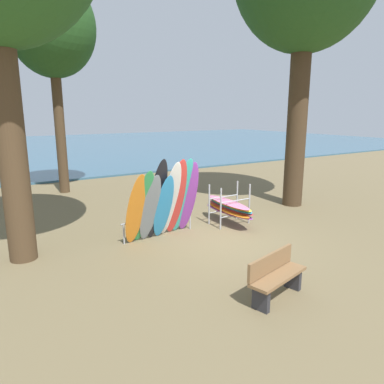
% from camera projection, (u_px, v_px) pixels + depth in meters
% --- Properties ---
extents(ground_plane, '(80.00, 80.00, 0.00)m').
position_uv_depth(ground_plane, '(216.00, 240.00, 9.73)').
color(ground_plane, brown).
extents(lake_water, '(80.00, 36.00, 0.10)m').
position_uv_depth(lake_water, '(38.00, 148.00, 33.50)').
color(lake_water, '#38607A').
rests_on(lake_water, ground).
extents(tree_mid_behind, '(3.42, 3.42, 8.67)m').
position_uv_depth(tree_mid_behind, '(52.00, 28.00, 14.01)').
color(tree_mid_behind, '#4C3823').
rests_on(tree_mid_behind, ground).
extents(leaning_board_pile, '(2.30, 1.07, 2.28)m').
position_uv_depth(leaning_board_pile, '(164.00, 202.00, 9.54)').
color(leaning_board_pile, orange).
rests_on(leaning_board_pile, ground).
extents(board_storage_rack, '(1.15, 2.13, 1.25)m').
position_uv_depth(board_storage_rack, '(229.00, 207.00, 11.00)').
color(board_storage_rack, '#9EA0A5').
rests_on(board_storage_rack, ground).
extents(park_bench, '(1.46, 0.73, 0.85)m').
position_uv_depth(park_bench, '(276.00, 275.00, 6.60)').
color(park_bench, '#2D2D33').
rests_on(park_bench, ground).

